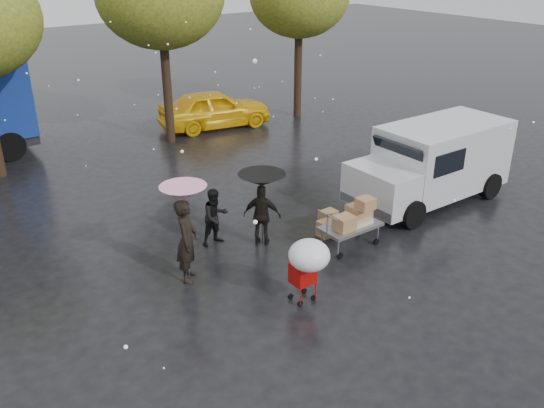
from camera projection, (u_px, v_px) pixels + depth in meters
ground at (273, 276)px, 12.88m from camera, size 90.00×90.00×0.00m
person_pink at (187, 241)px, 12.40m from camera, size 0.78×0.83×1.91m
person_middle at (215, 217)px, 14.00m from camera, size 0.74×0.59×1.45m
person_black at (262, 215)px, 13.94m from camera, size 0.92×0.91×1.56m
umbrella_pink at (183, 193)px, 11.94m from camera, size 1.00×1.00×2.23m
umbrella_black at (262, 180)px, 13.55m from camera, size 1.15×1.15×1.86m
vendor_cart at (354, 219)px, 13.89m from camera, size 1.52×0.80×1.27m
shopping_cart at (308, 258)px, 11.48m from camera, size 0.84×0.84×1.46m
white_van at (433, 161)px, 16.28m from camera, size 4.91×2.18×2.20m
box_ground_near at (327, 228)px, 14.59m from camera, size 0.47×0.38×0.41m
box_ground_far at (328, 217)px, 15.27m from camera, size 0.45×0.35×0.34m
yellow_taxi at (215, 109)px, 22.93m from camera, size 4.68×2.51×1.51m
tree_row at (74, 5)px, 17.93m from camera, size 21.60×4.40×7.12m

